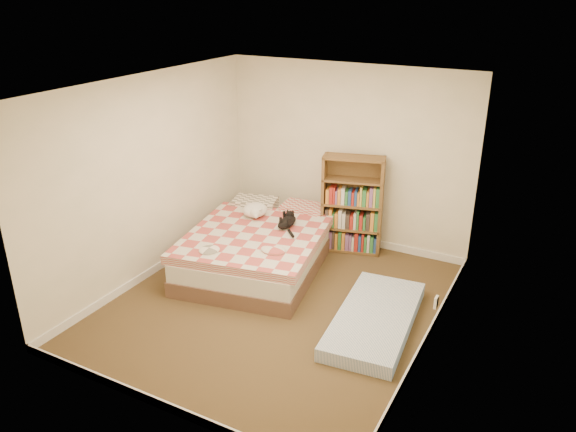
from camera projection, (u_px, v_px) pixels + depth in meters
The scene contains 6 objects.
room at pixel (275, 208), 6.05m from camera, with size 3.51×4.01×2.51m.
bed at pixel (261, 246), 7.31m from camera, with size 1.93×2.46×0.59m.
bookshelf at pixel (352, 215), 7.64m from camera, with size 0.88×0.47×1.35m.
floor_mattress at pixel (375, 319), 6.07m from camera, with size 0.77×1.71×0.15m, color #7090BB.
black_cat at pixel (288, 221), 7.24m from camera, with size 0.29×0.65×0.15m.
white_dog at pixel (255, 210), 7.52m from camera, with size 0.38×0.41×0.18m.
Camera 1 is at (2.77, -4.89, 3.45)m, focal length 35.00 mm.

